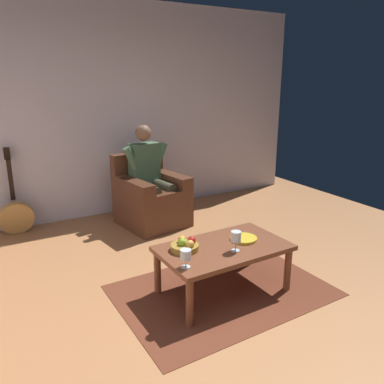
% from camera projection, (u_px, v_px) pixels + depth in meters
% --- Properties ---
extents(ground_plane, '(6.99, 6.99, 0.00)m').
position_uv_depth(ground_plane, '(217.00, 330.00, 2.83)').
color(ground_plane, '#B07245').
extents(wall_back, '(6.21, 0.06, 2.75)m').
position_uv_depth(wall_back, '(93.00, 112.00, 4.89)').
color(wall_back, silver).
rests_on(wall_back, ground).
extents(rug, '(1.82, 1.29, 0.01)m').
position_uv_depth(rug, '(223.00, 290.00, 3.35)').
color(rug, brown).
rests_on(rug, ground).
extents(armchair, '(0.83, 0.88, 0.88)m').
position_uv_depth(armchair, '(151.00, 199.00, 4.82)').
color(armchair, '#57301F').
rests_on(armchair, ground).
extents(person_seated, '(0.64, 0.65, 1.24)m').
position_uv_depth(person_seated, '(150.00, 174.00, 4.72)').
color(person_seated, '#446648').
rests_on(person_seated, ground).
extents(coffee_table, '(1.11, 0.67, 0.43)m').
position_uv_depth(coffee_table, '(223.00, 252.00, 3.25)').
color(coffee_table, brown).
rests_on(coffee_table, ground).
extents(guitar, '(0.40, 0.23, 1.03)m').
position_uv_depth(guitar, '(16.00, 215.00, 4.54)').
color(guitar, '#BC8848').
rests_on(guitar, ground).
extents(wine_glass_near, '(0.08, 0.08, 0.17)m').
position_uv_depth(wine_glass_near, '(236.00, 238.00, 3.11)').
color(wine_glass_near, silver).
rests_on(wine_glass_near, coffee_table).
extents(wine_glass_far, '(0.08, 0.08, 0.14)m').
position_uv_depth(wine_glass_far, '(186.00, 255.00, 2.84)').
color(wine_glass_far, silver).
rests_on(wine_glass_far, coffee_table).
extents(fruit_bowl, '(0.23, 0.23, 0.11)m').
position_uv_depth(fruit_bowl, '(185.00, 245.00, 3.15)').
color(fruit_bowl, olive).
rests_on(fruit_bowl, coffee_table).
extents(decorative_dish, '(0.23, 0.23, 0.02)m').
position_uv_depth(decorative_dish, '(244.00, 239.00, 3.35)').
color(decorative_dish, gold).
rests_on(decorative_dish, coffee_table).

